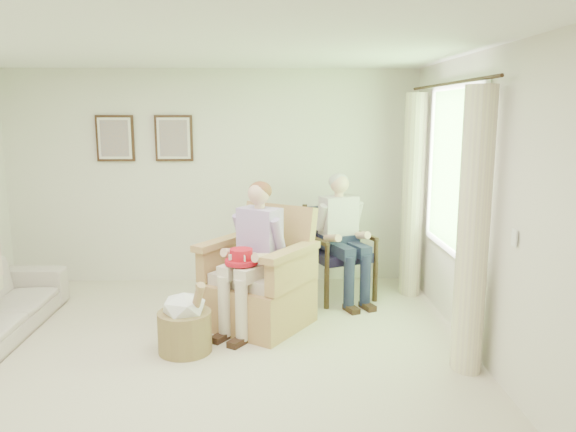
# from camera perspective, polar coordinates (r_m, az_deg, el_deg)

# --- Properties ---
(floor) EXTENTS (5.50, 5.50, 0.00)m
(floor) POSITION_cam_1_polar(r_m,az_deg,el_deg) (4.67, -10.95, -16.35)
(floor) COLOR beige
(floor) RESTS_ON ground
(back_wall) EXTENTS (5.00, 0.04, 2.60)m
(back_wall) POSITION_cam_1_polar(r_m,az_deg,el_deg) (6.94, -7.66, 3.89)
(back_wall) COLOR silver
(back_wall) RESTS_ON ground
(right_wall) EXTENTS (0.04, 5.50, 2.60)m
(right_wall) POSITION_cam_1_polar(r_m,az_deg,el_deg) (4.53, 21.34, -0.29)
(right_wall) COLOR silver
(right_wall) RESTS_ON ground
(ceiling) EXTENTS (5.00, 5.50, 0.02)m
(ceiling) POSITION_cam_1_polar(r_m,az_deg,el_deg) (4.20, -12.24, 17.23)
(ceiling) COLOR white
(ceiling) RESTS_ON back_wall
(window) EXTENTS (0.13, 2.50, 1.63)m
(window) POSITION_cam_1_polar(r_m,az_deg,el_deg) (5.60, 16.48, 4.90)
(window) COLOR #2D6B23
(window) RESTS_ON right_wall
(curtain_left) EXTENTS (0.34, 0.34, 2.30)m
(curtain_left) POSITION_cam_1_polar(r_m,az_deg,el_deg) (4.70, 18.28, -1.60)
(curtain_left) COLOR beige
(curtain_left) RESTS_ON ground
(curtain_right) EXTENTS (0.34, 0.34, 2.30)m
(curtain_right) POSITION_cam_1_polar(r_m,az_deg,el_deg) (6.55, 12.55, 2.01)
(curtain_right) COLOR beige
(curtain_right) RESTS_ON ground
(framed_print_left) EXTENTS (0.45, 0.05, 0.55)m
(framed_print_left) POSITION_cam_1_polar(r_m,az_deg,el_deg) (7.08, -17.17, 7.55)
(framed_print_left) COLOR #382114
(framed_print_left) RESTS_ON back_wall
(framed_print_right) EXTENTS (0.45, 0.05, 0.55)m
(framed_print_right) POSITION_cam_1_polar(r_m,az_deg,el_deg) (6.92, -11.53, 7.75)
(framed_print_right) COLOR #382114
(framed_print_right) RESTS_ON back_wall
(wicker_armchair) EXTENTS (0.92, 0.91, 1.17)m
(wicker_armchair) POSITION_cam_1_polar(r_m,az_deg,el_deg) (5.62, -3.05, -7.30)
(wicker_armchair) COLOR tan
(wicker_armchair) RESTS_ON ground
(wood_armchair) EXTENTS (0.66, 0.62, 1.02)m
(wood_armchair) POSITION_cam_1_polar(r_m,az_deg,el_deg) (6.46, 5.16, -3.21)
(wood_armchair) COLOR black
(wood_armchair) RESTS_ON ground
(person_wicker) EXTENTS (0.40, 0.63, 1.41)m
(person_wicker) POSITION_cam_1_polar(r_m,az_deg,el_deg) (5.35, -3.14, -3.02)
(person_wicker) COLOR beige
(person_wicker) RESTS_ON ground
(person_dark) EXTENTS (0.40, 0.63, 1.39)m
(person_dark) POSITION_cam_1_polar(r_m,az_deg,el_deg) (6.24, 5.38, -1.23)
(person_dark) COLOR #1B213D
(person_dark) RESTS_ON ground
(red_hat) EXTENTS (0.31, 0.31, 0.14)m
(red_hat) POSITION_cam_1_polar(r_m,az_deg,el_deg) (5.22, -4.77, -4.26)
(red_hat) COLOR red
(red_hat) RESTS_ON person_wicker
(hatbox) EXTENTS (0.54, 0.54, 0.69)m
(hatbox) POSITION_cam_1_polar(r_m,az_deg,el_deg) (5.10, -10.44, -10.58)
(hatbox) COLOR tan
(hatbox) RESTS_ON ground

